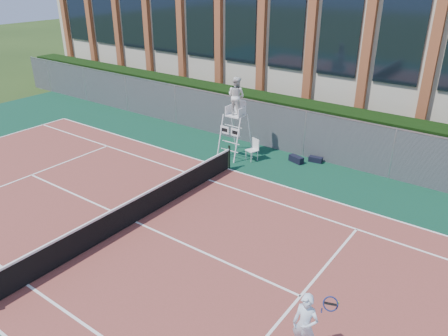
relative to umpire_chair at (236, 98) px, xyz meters
The scene contains 12 objects.
ground 7.60m from the umpire_chair, 84.63° to the right, with size 120.00×120.00×0.00m, color #233814.
apron 6.68m from the umpire_chair, 83.75° to the right, with size 36.00×20.00×0.01m, color #0D3C2D.
tennis_court 7.59m from the umpire_chair, 84.63° to the right, with size 23.77×10.97×0.02m, color brown.
tennis_net 7.42m from the umpire_chair, 84.63° to the right, with size 0.10×11.30×1.10m.
fence 2.50m from the umpire_chair, 69.24° to the left, with size 40.00×0.06×2.20m, color #595E60, non-canonical shape.
hedge 3.45m from the umpire_chair, 77.33° to the left, with size 40.00×1.40×2.20m, color black.
building 11.01m from the umpire_chair, 86.52° to the left, with size 45.00×10.60×8.22m.
umpire_chair is the anchor object (origin of this frame).
plastic_chair 2.38m from the umpire_chair, ahead, with size 0.59×0.59×1.01m.
sports_bag_near 3.89m from the umpire_chair, 18.31° to the left, with size 0.70×0.28×0.30m, color black.
sports_bag_far 4.57m from the umpire_chair, 23.04° to the left, with size 0.62×0.27×0.25m, color black.
tennis_player 11.96m from the umpire_chair, 47.53° to the right, with size 0.92×0.63×1.65m.
Camera 1 is at (10.21, -8.68, 8.11)m, focal length 35.00 mm.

